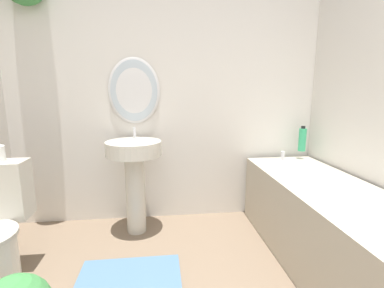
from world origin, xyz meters
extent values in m
cube|color=silver|center=(0.00, 2.23, 1.20)|extent=(2.91, 0.06, 2.40)
ellipsoid|color=silver|center=(-0.30, 2.19, 1.21)|extent=(0.45, 0.02, 0.58)
ellipsoid|color=silver|center=(-0.30, 2.18, 1.21)|extent=(0.41, 0.01, 0.54)
cube|color=beige|center=(-1.13, 1.49, 0.57)|extent=(0.35, 0.18, 0.39)
cylinder|color=beige|center=(-0.30, 1.93, 0.34)|extent=(0.16, 0.16, 0.68)
cylinder|color=beige|center=(-0.30, 1.93, 0.74)|extent=(0.46, 0.46, 0.12)
cylinder|color=silver|center=(-0.30, 2.06, 0.85)|extent=(0.02, 0.02, 0.10)
cube|color=#B2A893|center=(1.06, 1.30, 0.29)|extent=(0.63, 1.69, 0.57)
cube|color=beige|center=(1.06, 1.30, 0.56)|extent=(0.53, 1.59, 0.04)
cylinder|color=silver|center=(1.06, 2.05, 0.61)|extent=(0.04, 0.04, 0.08)
cylinder|color=#38B275|center=(1.25, 2.06, 0.76)|extent=(0.07, 0.07, 0.21)
cylinder|color=black|center=(1.25, 2.06, 0.88)|extent=(0.04, 0.04, 0.02)
cube|color=#4C7093|center=(-0.30, 1.30, 0.01)|extent=(0.67, 0.39, 0.02)
camera|label=1|loc=(-0.08, -0.37, 1.21)|focal=26.00mm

